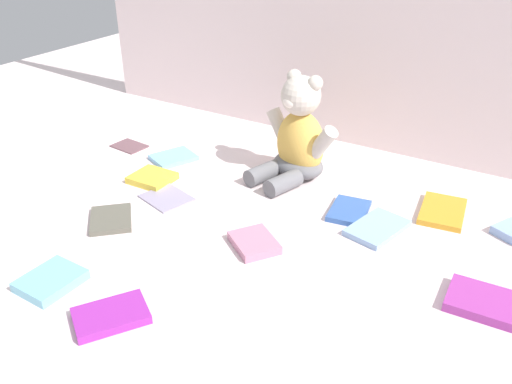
# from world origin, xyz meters

# --- Properties ---
(ground_plane) EXTENTS (3.20, 3.20, 0.00)m
(ground_plane) POSITION_xyz_m (0.00, 0.00, 0.00)
(ground_plane) COLOR silver
(backdrop_drape) EXTENTS (1.80, 0.03, 0.78)m
(backdrop_drape) POSITION_xyz_m (0.00, 0.46, 0.39)
(backdrop_drape) COLOR silver
(backdrop_drape) RESTS_ON ground_plane
(teddy_bear) EXTENTS (0.22, 0.22, 0.26)m
(teddy_bear) POSITION_xyz_m (-0.07, 0.18, 0.10)
(teddy_bear) COLOR #E5B24C
(teddy_bear) RESTS_ON ground_plane
(book_case_0) EXTENTS (0.12, 0.10, 0.02)m
(book_case_0) POSITION_xyz_m (0.43, -0.09, 0.01)
(book_case_0) COLOR #9B3291
(book_case_0) RESTS_ON ground_plane
(book_case_1) EXTENTS (0.11, 0.15, 0.01)m
(book_case_1) POSITION_xyz_m (0.19, 0.04, 0.01)
(book_case_1) COLOR #86AAD8
(book_case_1) RESTS_ON ground_plane
(book_case_2) EXTENTS (0.12, 0.14, 0.01)m
(book_case_2) POSITION_xyz_m (-0.40, 0.10, 0.01)
(book_case_2) COLOR #7BB6DE
(book_case_2) RESTS_ON ground_plane
(book_case_3) EXTENTS (0.10, 0.09, 0.02)m
(book_case_3) POSITION_xyz_m (-0.37, -0.03, 0.01)
(book_case_3) COLOR gold
(book_case_3) RESTS_ON ground_plane
(book_case_4) EXTENTS (0.13, 0.12, 0.01)m
(book_case_4) POSITION_xyz_m (-0.28, -0.08, 0.00)
(book_case_4) COLOR #958DA9
(book_case_4) RESTS_ON ground_plane
(book_case_5) EXTENTS (0.11, 0.15, 0.01)m
(book_case_5) POSITION_xyz_m (0.29, 0.19, 0.01)
(book_case_5) COLOR orange
(book_case_5) RESTS_ON ground_plane
(book_case_6) EXTENTS (0.10, 0.08, 0.01)m
(book_case_6) POSITION_xyz_m (-0.56, 0.10, 0.00)
(book_case_6) COLOR brown
(book_case_6) RESTS_ON ground_plane
(book_case_7) EXTENTS (0.09, 0.12, 0.01)m
(book_case_7) POSITION_xyz_m (0.11, 0.08, 0.01)
(book_case_7) COLOR #325AA5
(book_case_7) RESTS_ON ground_plane
(book_case_8) EXTENTS (0.13, 0.14, 0.02)m
(book_case_8) POSITION_xyz_m (-0.09, -0.45, 0.01)
(book_case_8) COLOR purple
(book_case_8) RESTS_ON ground_plane
(book_case_10) EXTENTS (0.09, 0.11, 0.02)m
(book_case_10) POSITION_xyz_m (-0.25, -0.44, 0.01)
(book_case_10) COLOR #74C1D9
(book_case_10) RESTS_ON ground_plane
(book_case_11) EXTENTS (0.14, 0.14, 0.01)m
(book_case_11) POSITION_xyz_m (-0.32, -0.22, 0.01)
(book_case_11) COLOR #59574A
(book_case_11) RESTS_ON ground_plane
(book_case_12) EXTENTS (0.13, 0.12, 0.02)m
(book_case_12) POSITION_xyz_m (0.00, -0.14, 0.01)
(book_case_12) COLOR #BD7692
(book_case_12) RESTS_ON ground_plane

